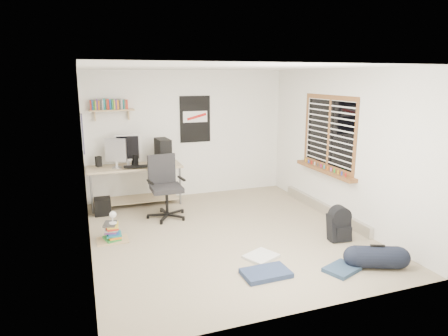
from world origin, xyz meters
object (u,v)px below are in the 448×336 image
object	(u,v)px
office_chair	(167,190)
duffel_bag	(377,257)
book_stack	(112,231)
desk	(135,185)
backpack	(339,227)

from	to	relation	value
office_chair	duffel_bag	size ratio (longest dim) A/B	1.94
book_stack	desk	bearing A→B (deg)	71.18
backpack	book_stack	size ratio (longest dim) A/B	0.88
desk	backpack	xyz separation A→B (m)	(2.60, -2.79, -0.16)
desk	book_stack	size ratio (longest dim) A/B	3.62
desk	book_stack	world-z (taller)	desk
backpack	book_stack	distance (m)	3.36
office_chair	backpack	xyz separation A→B (m)	(2.19, -1.83, -0.29)
backpack	duffel_bag	bearing A→B (deg)	-88.06
duffel_bag	book_stack	size ratio (longest dim) A/B	1.18
duffel_bag	book_stack	world-z (taller)	duffel_bag
office_chair	book_stack	xyz separation A→B (m)	(-0.98, -0.71, -0.34)
desk	backpack	distance (m)	3.82
desk	duffel_bag	distance (m)	4.48
backpack	duffel_bag	xyz separation A→B (m)	(-0.08, -0.91, -0.06)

